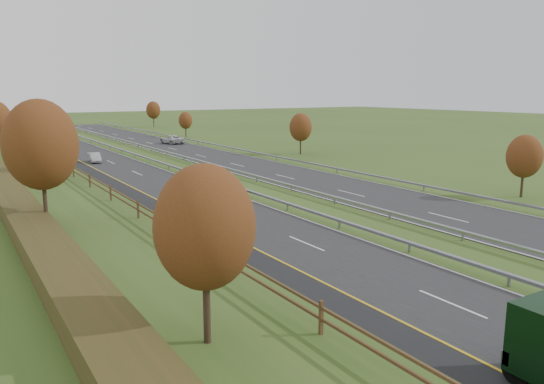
{
  "coord_description": "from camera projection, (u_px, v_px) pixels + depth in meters",
  "views": [
    {
      "loc": [
        -18.7,
        -4.81,
        10.11
      ],
      "look_at": [
        2.99,
        30.15,
        2.2
      ],
      "focal_mm": 35.0,
      "sensor_mm": 36.0,
      "label": 1
    }
  ],
  "objects": [
    {
      "name": "trees_far",
      "position": [
        230.0,
        120.0,
        104.67
      ],
      "size": [
        8.45,
        118.6,
        7.12
      ],
      "color": "#2D2116",
      "rests_on": "ground"
    },
    {
      "name": "median_barrier_far",
      "position": [
        204.0,
        162.0,
        71.15
      ],
      "size": [
        0.32,
        200.0,
        0.71
      ],
      "color": "gray",
      "rests_on": "ground"
    },
    {
      "name": "ground",
      "position": [
        201.0,
        173.0,
        65.64
      ],
      "size": [
        400.0,
        400.0,
        0.0
      ],
      "primitive_type": "plane",
      "color": "#324D1B",
      "rests_on": "ground"
    },
    {
      "name": "embankment_left",
      "position": [
        8.0,
        174.0,
        58.75
      ],
      "size": [
        12.0,
        200.0,
        2.0
      ],
      "primitive_type": "cube",
      "color": "#324D1B",
      "rests_on": "ground"
    },
    {
      "name": "far_carriageway",
      "position": [
        242.0,
        164.0,
        74.21
      ],
      "size": [
        10.5,
        200.0,
        0.04
      ],
      "primitive_type": "cube",
      "color": "black",
      "rests_on": "ground"
    },
    {
      "name": "car_dark_near",
      "position": [
        212.0,
        185.0,
        52.84
      ],
      "size": [
        2.46,
        4.86,
        1.59
      ],
      "primitive_type": "imported",
      "rotation": [
        0.0,
        0.0,
        0.13
      ],
      "color": "black",
      "rests_on": "near_carriageway"
    },
    {
      "name": "trees_left",
      "position": [
        11.0,
        127.0,
        55.11
      ],
      "size": [
        6.64,
        164.3,
        7.66
      ],
      "color": "#2D2116",
      "rests_on": "embankment_left"
    },
    {
      "name": "car_silver_mid",
      "position": [
        95.0,
        158.0,
        75.3
      ],
      "size": [
        1.94,
        4.22,
        1.34
      ],
      "primitive_type": "imported",
      "rotation": [
        0.0,
        0.0,
        -0.13
      ],
      "color": "#A6A6AB",
      "rests_on": "near_carriageway"
    },
    {
      "name": "near_carriageway",
      "position": [
        125.0,
        173.0,
        65.67
      ],
      "size": [
        10.5,
        200.0,
        0.04
      ],
      "primitive_type": "cube",
      "color": "black",
      "rests_on": "ground"
    },
    {
      "name": "hard_shoulder",
      "position": [
        94.0,
        176.0,
        63.72
      ],
      "size": [
        3.0,
        200.0,
        0.04
      ],
      "primitive_type": "cube",
      "color": "black",
      "rests_on": "ground"
    },
    {
      "name": "outer_barrier_far",
      "position": [
        277.0,
        157.0,
        77.1
      ],
      "size": [
        0.32,
        200.0,
        0.71
      ],
      "color": "gray",
      "rests_on": "ground"
    },
    {
      "name": "car_oncoming",
      "position": [
        172.0,
        139.0,
        101.71
      ],
      "size": [
        3.45,
        6.14,
        1.62
      ],
      "primitive_type": "imported",
      "rotation": [
        0.0,
        0.0,
        3.28
      ],
      "color": "silver",
      "rests_on": "far_carriageway"
    },
    {
      "name": "fence_left",
      "position": [
        51.0,
        156.0,
        60.41
      ],
      "size": [
        0.12,
        189.06,
        1.2
      ],
      "color": "#422B19",
      "rests_on": "embankment_left"
    },
    {
      "name": "car_small_far",
      "position": [
        23.0,
        128.0,
        132.62
      ],
      "size": [
        2.44,
        4.97,
        1.39
      ],
      "primitive_type": "imported",
      "rotation": [
        0.0,
        0.0,
        -0.11
      ],
      "color": "#172548",
      "rests_on": "near_carriageway"
    },
    {
      "name": "lane_markings",
      "position": [
        174.0,
        169.0,
        68.88
      ],
      "size": [
        26.75,
        200.0,
        0.01
      ],
      "color": "silver",
      "rests_on": "near_carriageway"
    },
    {
      "name": "road_tanker",
      "position": [
        50.0,
        135.0,
        99.8
      ],
      "size": [
        2.4,
        11.22,
        3.46
      ],
      "color": "silver",
      "rests_on": "near_carriageway"
    },
    {
      "name": "median_barrier_near",
      "position": [
        168.0,
        165.0,
        68.51
      ],
      "size": [
        0.32,
        200.0,
        0.71
      ],
      "color": "gray",
      "rests_on": "ground"
    }
  ]
}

